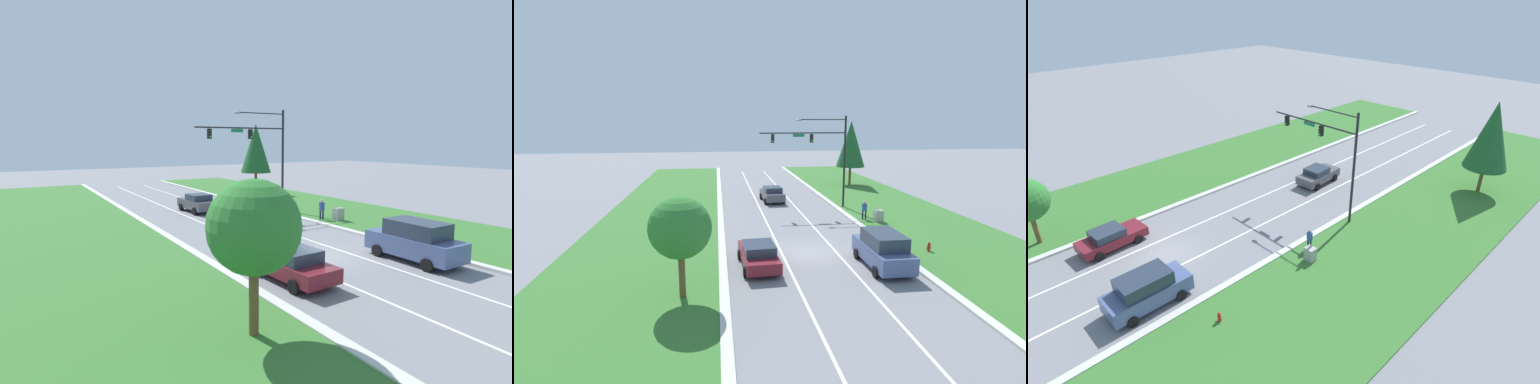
# 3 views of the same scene
# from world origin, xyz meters

# --- Properties ---
(ground_plane) EXTENTS (160.00, 160.00, 0.00)m
(ground_plane) POSITION_xyz_m (0.00, 0.00, 0.00)
(ground_plane) COLOR slate
(curb_strip_right) EXTENTS (0.50, 90.00, 0.15)m
(curb_strip_right) POSITION_xyz_m (5.65, 0.00, 0.07)
(curb_strip_right) COLOR beige
(curb_strip_right) RESTS_ON ground_plane
(curb_strip_left) EXTENTS (0.50, 90.00, 0.15)m
(curb_strip_left) POSITION_xyz_m (-5.65, 0.00, 0.07)
(curb_strip_left) COLOR beige
(curb_strip_left) RESTS_ON ground_plane
(grass_verge_right) EXTENTS (10.00, 90.00, 0.08)m
(grass_verge_right) POSITION_xyz_m (10.90, 0.00, 0.04)
(grass_verge_right) COLOR #38702D
(grass_verge_right) RESTS_ON ground_plane
(grass_verge_left) EXTENTS (10.00, 90.00, 0.08)m
(grass_verge_left) POSITION_xyz_m (-10.90, 0.00, 0.04)
(grass_verge_left) COLOR #38702D
(grass_verge_left) RESTS_ON ground_plane
(lane_stripe_inner_left) EXTENTS (0.14, 81.00, 0.01)m
(lane_stripe_inner_left) POSITION_xyz_m (-1.80, 0.00, 0.00)
(lane_stripe_inner_left) COLOR white
(lane_stripe_inner_left) RESTS_ON ground_plane
(lane_stripe_inner_right) EXTENTS (0.14, 81.00, 0.01)m
(lane_stripe_inner_right) POSITION_xyz_m (1.80, 0.00, 0.00)
(lane_stripe_inner_right) COLOR white
(lane_stripe_inner_right) RESTS_ON ground_plane
(traffic_signal_mast) EXTENTS (8.37, 0.41, 8.91)m
(traffic_signal_mast) POSITION_xyz_m (4.13, 12.62, 5.90)
(traffic_signal_mast) COLOR black
(traffic_signal_mast) RESTS_ON ground_plane
(slate_blue_suv) EXTENTS (2.25, 4.93, 2.13)m
(slate_blue_suv) POSITION_xyz_m (3.72, -3.20, 1.08)
(slate_blue_suv) COLOR #475684
(slate_blue_suv) RESTS_ON ground_plane
(graphite_sedan) EXTENTS (2.34, 4.52, 1.60)m
(graphite_sedan) POSITION_xyz_m (-0.15, 16.32, 0.82)
(graphite_sedan) COLOR #4C4C51
(graphite_sedan) RESTS_ON ground_plane
(burgundy_sedan) EXTENTS (2.33, 4.77, 1.51)m
(burgundy_sedan) POSITION_xyz_m (-3.55, -2.22, 0.77)
(burgundy_sedan) COLOR maroon
(burgundy_sedan) RESTS_ON ground_plane
(utility_cabinet) EXTENTS (0.70, 0.60, 1.04)m
(utility_cabinet) POSITION_xyz_m (7.59, 6.68, 0.52)
(utility_cabinet) COLOR #9E9E99
(utility_cabinet) RESTS_ON ground_plane
(pedestrian) EXTENTS (0.40, 0.25, 1.69)m
(pedestrian) POSITION_xyz_m (6.67, 7.60, 0.94)
(pedestrian) COLOR #232842
(pedestrian) RESTS_ON ground_plane
(fire_hydrant) EXTENTS (0.34, 0.20, 0.70)m
(fire_hydrant) POSITION_xyz_m (7.82, -1.10, 0.34)
(fire_hydrant) COLOR red
(fire_hydrant) RESTS_ON ground_plane
(conifer_near_right_tree) EXTENTS (3.69, 3.69, 8.35)m
(conifer_near_right_tree) POSITION_xyz_m (11.39, 25.38, 5.38)
(conifer_near_right_tree) COLOR brown
(conifer_near_right_tree) RESTS_ON ground_plane
(oak_near_left_tree) EXTENTS (3.03, 3.03, 5.09)m
(oak_near_left_tree) POSITION_xyz_m (-7.68, -5.85, 3.56)
(oak_near_left_tree) COLOR brown
(oak_near_left_tree) RESTS_ON ground_plane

